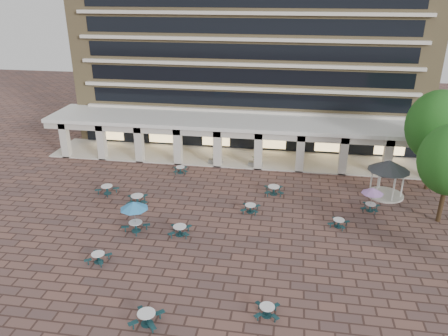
{
  "coord_description": "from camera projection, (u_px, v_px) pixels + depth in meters",
  "views": [
    {
      "loc": [
        5.24,
        -29.27,
        17.66
      ],
      "look_at": [
        0.07,
        3.0,
        3.83
      ],
      "focal_mm": 35.0,
      "sensor_mm": 36.0,
      "label": 1
    }
  ],
  "objects": [
    {
      "name": "apartment_building",
      "position": [
        253.0,
        29.0,
        52.51
      ],
      "size": [
        40.0,
        15.5,
        25.2
      ],
      "color": "#A0885A",
      "rests_on": "ground"
    },
    {
      "name": "planter_left",
      "position": [
        216.0,
        160.0,
        46.16
      ],
      "size": [
        1.5,
        0.75,
        1.22
      ],
      "color": "gray",
      "rests_on": "ground"
    },
    {
      "name": "picnic_table_5",
      "position": [
        180.0,
        230.0,
        33.09
      ],
      "size": [
        1.79,
        1.79,
        0.76
      ],
      "rotation": [
        0.0,
        0.0,
        0.08
      ],
      "color": "#15373F",
      "rests_on": "ground"
    },
    {
      "name": "picnic_table_13",
      "position": [
        250.0,
        208.0,
        36.43
      ],
      "size": [
        1.62,
        1.62,
        0.69
      ],
      "rotation": [
        0.0,
        0.0,
        -0.07
      ],
      "color": "#15373F",
      "rests_on": "ground"
    },
    {
      "name": "planter_right",
      "position": [
        256.0,
        162.0,
        45.52
      ],
      "size": [
        1.5,
        0.65,
        1.31
      ],
      "color": "gray",
      "rests_on": "ground"
    },
    {
      "name": "tree_east_c",
      "position": [
        438.0,
        126.0,
        38.38
      ],
      "size": [
        5.6,
        5.6,
        9.32
      ],
      "color": "#3E2A19",
      "rests_on": "ground"
    },
    {
      "name": "picnic_table_4",
      "position": [
        134.0,
        206.0,
        32.97
      ],
      "size": [
        2.18,
        2.18,
        2.52
      ],
      "rotation": [
        0.0,
        0.0,
        -0.43
      ],
      "color": "#15373F",
      "rests_on": "ground"
    },
    {
      "name": "picnic_table_2",
      "position": [
        147.0,
        317.0,
        24.38
      ],
      "size": [
        1.83,
        1.83,
        0.77
      ],
      "rotation": [
        0.0,
        0.0,
        -0.08
      ],
      "color": "#15373F",
      "rests_on": "ground"
    },
    {
      "name": "picnic_table_11",
      "position": [
        373.0,
        192.0,
        36.09
      ],
      "size": [
        1.84,
        1.84,
        2.12
      ],
      "rotation": [
        0.0,
        0.0,
        -0.29
      ],
      "color": "#15373F",
      "rests_on": "ground"
    },
    {
      "name": "picnic_table_3",
      "position": [
        267.0,
        310.0,
        25.03
      ],
      "size": [
        1.51,
        1.51,
        0.66
      ],
      "rotation": [
        0.0,
        0.0,
        0.02
      ],
      "color": "#15373F",
      "rests_on": "ground"
    },
    {
      "name": "picnic_table_10",
      "position": [
        274.0,
        189.0,
        39.52
      ],
      "size": [
        1.9,
        1.9,
        0.79
      ],
      "rotation": [
        0.0,
        0.0,
        0.11
      ],
      "color": "#15373F",
      "rests_on": "ground"
    },
    {
      "name": "picnic_table_12",
      "position": [
        180.0,
        169.0,
        44.01
      ],
      "size": [
        1.73,
        1.73,
        0.66
      ],
      "rotation": [
        0.0,
        0.0,
        0.27
      ],
      "color": "#15373F",
      "rests_on": "ground"
    },
    {
      "name": "ground",
      "position": [
        217.0,
        228.0,
        34.27
      ],
      "size": [
        120.0,
        120.0,
        0.0
      ],
      "primitive_type": "plane",
      "color": "brown",
      "rests_on": "ground"
    },
    {
      "name": "gazebo",
      "position": [
        389.0,
        170.0,
        38.45
      ],
      "size": [
        3.65,
        3.65,
        3.39
      ],
      "rotation": [
        0.0,
        0.0,
        -0.26
      ],
      "color": "beige",
      "rests_on": "ground"
    },
    {
      "name": "picnic_table_8",
      "position": [
        107.0,
        189.0,
        39.65
      ],
      "size": [
        2.1,
        2.1,
        0.77
      ],
      "rotation": [
        0.0,
        0.0,
        -0.4
      ],
      "color": "#15373F",
      "rests_on": "ground"
    },
    {
      "name": "picnic_table_7",
      "position": [
        339.0,
        222.0,
        34.22
      ],
      "size": [
        1.79,
        1.79,
        0.66
      ],
      "rotation": [
        0.0,
        0.0,
        -0.4
      ],
      "color": "#15373F",
      "rests_on": "ground"
    },
    {
      "name": "picnic_table_9",
      "position": [
        137.0,
        199.0,
        37.76
      ],
      "size": [
        2.14,
        2.14,
        0.81
      ],
      "rotation": [
        0.0,
        0.0,
        0.29
      ],
      "color": "#15373F",
      "rests_on": "ground"
    },
    {
      "name": "retail_arcade",
      "position": [
        241.0,
        133.0,
        46.55
      ],
      "size": [
        42.0,
        6.6,
        4.4
      ],
      "color": "white",
      "rests_on": "ground"
    },
    {
      "name": "picnic_table_0",
      "position": [
        98.0,
        257.0,
        29.87
      ],
      "size": [
        1.67,
        1.67,
        0.68
      ],
      "rotation": [
        0.0,
        0.0,
        -0.14
      ],
      "color": "#15373F",
      "rests_on": "ground"
    }
  ]
}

